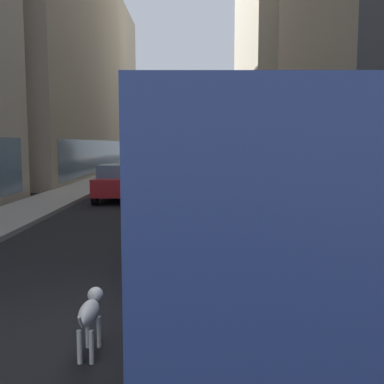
{
  "coord_description": "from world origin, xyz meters",
  "views": [
    {
      "loc": [
        0.44,
        -5.87,
        2.54
      ],
      "look_at": [
        0.48,
        4.73,
        1.4
      ],
      "focal_mm": 42.18,
      "sensor_mm": 36.0,
      "label": 1
    }
  ],
  "objects_px": {
    "car_white_van": "(232,174)",
    "car_black_suv": "(200,166)",
    "box_truck": "(172,153)",
    "car_yellow_taxi": "(162,174)",
    "car_grey_wagon": "(199,163)",
    "dalmatian_dog": "(88,312)",
    "transit_bus": "(228,182)",
    "car_red_coupe": "(118,182)",
    "car_blue_hatchback": "(245,184)"
  },
  "relations": [
    {
      "from": "car_grey_wagon",
      "to": "box_truck",
      "type": "xyz_separation_m",
      "value": [
        -2.4,
        -0.53,
        0.84
      ]
    },
    {
      "from": "transit_bus",
      "to": "car_grey_wagon",
      "type": "distance_m",
      "value": 32.15
    },
    {
      "from": "transit_bus",
      "to": "car_white_van",
      "type": "bearing_deg",
      "value": 84.53
    },
    {
      "from": "car_grey_wagon",
      "to": "car_black_suv",
      "type": "xyz_separation_m",
      "value": [
        -0.0,
        -6.17,
        -0.0
      ]
    },
    {
      "from": "car_black_suv",
      "to": "box_truck",
      "type": "height_order",
      "value": "box_truck"
    },
    {
      "from": "car_grey_wagon",
      "to": "dalmatian_dog",
      "type": "xyz_separation_m",
      "value": [
        -1.99,
        -35.85,
        -0.31
      ]
    },
    {
      "from": "car_black_suv",
      "to": "dalmatian_dog",
      "type": "xyz_separation_m",
      "value": [
        -1.99,
        -29.69,
        -0.31
      ]
    },
    {
      "from": "box_truck",
      "to": "car_white_van",
      "type": "bearing_deg",
      "value": -74.97
    },
    {
      "from": "car_blue_hatchback",
      "to": "car_white_van",
      "type": "relative_size",
      "value": 0.9
    },
    {
      "from": "car_blue_hatchback",
      "to": "dalmatian_dog",
      "type": "bearing_deg",
      "value": -104.21
    },
    {
      "from": "car_grey_wagon",
      "to": "car_black_suv",
      "type": "distance_m",
      "value": 6.17
    },
    {
      "from": "dalmatian_dog",
      "to": "car_grey_wagon",
      "type": "bearing_deg",
      "value": 86.82
    },
    {
      "from": "transit_bus",
      "to": "car_grey_wagon",
      "type": "bearing_deg",
      "value": 90.0
    },
    {
      "from": "car_white_van",
      "to": "dalmatian_dog",
      "type": "height_order",
      "value": "car_white_van"
    },
    {
      "from": "transit_bus",
      "to": "car_blue_hatchback",
      "type": "height_order",
      "value": "transit_bus"
    },
    {
      "from": "transit_bus",
      "to": "car_red_coupe",
      "type": "bearing_deg",
      "value": 109.75
    },
    {
      "from": "car_white_van",
      "to": "dalmatian_dog",
      "type": "bearing_deg",
      "value": -99.97
    },
    {
      "from": "car_black_suv",
      "to": "transit_bus",
      "type": "bearing_deg",
      "value": -90.0
    },
    {
      "from": "transit_bus",
      "to": "car_red_coupe",
      "type": "xyz_separation_m",
      "value": [
        -4.0,
        11.14,
        -0.96
      ]
    },
    {
      "from": "car_grey_wagon",
      "to": "dalmatian_dog",
      "type": "distance_m",
      "value": 35.91
    },
    {
      "from": "car_white_van",
      "to": "box_truck",
      "type": "bearing_deg",
      "value": 105.03
    },
    {
      "from": "car_yellow_taxi",
      "to": "dalmatian_dog",
      "type": "distance_m",
      "value": 20.44
    },
    {
      "from": "car_yellow_taxi",
      "to": "car_blue_hatchback",
      "type": "distance_m",
      "value": 7.43
    },
    {
      "from": "car_yellow_taxi",
      "to": "car_white_van",
      "type": "relative_size",
      "value": 1.08
    },
    {
      "from": "car_blue_hatchback",
      "to": "dalmatian_dog",
      "type": "distance_m",
      "value": 14.63
    },
    {
      "from": "car_yellow_taxi",
      "to": "car_red_coupe",
      "type": "distance_m",
      "value": 5.8
    },
    {
      "from": "car_black_suv",
      "to": "box_truck",
      "type": "bearing_deg",
      "value": 113.07
    },
    {
      "from": "car_grey_wagon",
      "to": "box_truck",
      "type": "bearing_deg",
      "value": -167.55
    },
    {
      "from": "transit_bus",
      "to": "box_truck",
      "type": "height_order",
      "value": "same"
    },
    {
      "from": "car_yellow_taxi",
      "to": "car_black_suv",
      "type": "distance_m",
      "value": 9.55
    },
    {
      "from": "car_red_coupe",
      "to": "dalmatian_dog",
      "type": "distance_m",
      "value": 15.0
    },
    {
      "from": "car_red_coupe",
      "to": "car_black_suv",
      "type": "bearing_deg",
      "value": 74.9
    },
    {
      "from": "car_red_coupe",
      "to": "dalmatian_dog",
      "type": "height_order",
      "value": "car_red_coupe"
    },
    {
      "from": "car_white_van",
      "to": "car_black_suv",
      "type": "bearing_deg",
      "value": 99.81
    },
    {
      "from": "car_yellow_taxi",
      "to": "car_red_coupe",
      "type": "xyz_separation_m",
      "value": [
        -1.6,
        -5.57,
        -0.0
      ]
    },
    {
      "from": "transit_bus",
      "to": "car_red_coupe",
      "type": "height_order",
      "value": "transit_bus"
    },
    {
      "from": "car_black_suv",
      "to": "car_grey_wagon",
      "type": "bearing_deg",
      "value": 90.0
    },
    {
      "from": "car_black_suv",
      "to": "car_red_coupe",
      "type": "bearing_deg",
      "value": -105.1
    },
    {
      "from": "transit_bus",
      "to": "dalmatian_dog",
      "type": "height_order",
      "value": "transit_bus"
    },
    {
      "from": "car_black_suv",
      "to": "dalmatian_dog",
      "type": "relative_size",
      "value": 4.3
    },
    {
      "from": "car_blue_hatchback",
      "to": "car_grey_wagon",
      "type": "xyz_separation_m",
      "value": [
        -1.6,
        21.67,
        0.0
      ]
    },
    {
      "from": "car_yellow_taxi",
      "to": "car_blue_hatchback",
      "type": "bearing_deg",
      "value": -57.42
    },
    {
      "from": "car_black_suv",
      "to": "box_truck",
      "type": "distance_m",
      "value": 6.18
    },
    {
      "from": "car_grey_wagon",
      "to": "transit_bus",
      "type": "bearing_deg",
      "value": -90.0
    },
    {
      "from": "car_yellow_taxi",
      "to": "car_grey_wagon",
      "type": "distance_m",
      "value": 15.6
    },
    {
      "from": "car_blue_hatchback",
      "to": "car_white_van",
      "type": "distance_m",
      "value": 6.25
    },
    {
      "from": "transit_bus",
      "to": "dalmatian_dog",
      "type": "bearing_deg",
      "value": -118.15
    },
    {
      "from": "car_red_coupe",
      "to": "box_truck",
      "type": "xyz_separation_m",
      "value": [
        1.6,
        20.46,
        0.85
      ]
    },
    {
      "from": "car_white_van",
      "to": "car_red_coupe",
      "type": "height_order",
      "value": "same"
    },
    {
      "from": "car_yellow_taxi",
      "to": "dalmatian_dog",
      "type": "relative_size",
      "value": 4.97
    }
  ]
}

